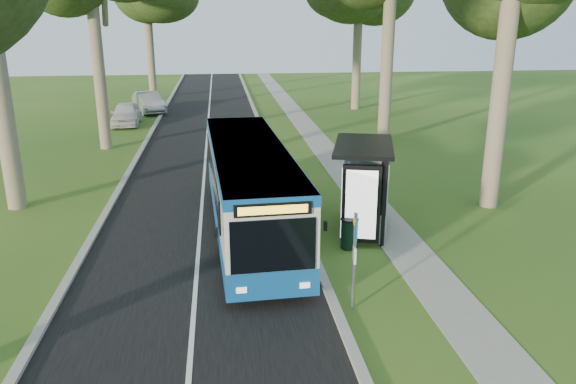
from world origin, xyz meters
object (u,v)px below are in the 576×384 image
Objects in this scene: bus_stop_sign at (355,250)px; bus_shelter at (371,173)px; litter_bin at (349,233)px; car_white at (126,114)px; bus at (249,188)px; car_silver at (149,102)px.

bus_shelter reaches higher than bus_stop_sign.
bus_shelter is 3.89× the size of litter_bin.
bus_shelter is at bearing -65.22° from car_white.
car_white is (-7.15, 20.69, -0.78)m from bus.
car_silver reaches higher than litter_bin.
car_white reaches higher than litter_bin.
litter_bin is 24.72m from car_white.
car_white is 0.95× the size of car_silver.
car_silver is at bearing 100.82° from bus.
bus is 4.45× the size of bus_stop_sign.
bus is 26.57m from car_silver.
bus_shelter reaches higher than litter_bin.
car_white is (-11.09, 21.43, -1.37)m from bus_shelter.
car_silver is (-6.23, 25.82, -0.76)m from bus.
car_silver reaches higher than car_white.
car_silver is (-10.17, 26.56, -1.35)m from bus_shelter.
bus_shelter is at bearing 50.01° from litter_bin.
car_silver is at bearing 111.22° from bus_stop_sign.
bus_shelter is 24.17m from car_white.
bus_stop_sign is (2.24, -5.63, 0.05)m from bus.
bus is at bearing 148.54° from litter_bin.
bus_shelter is (3.94, -0.74, 0.59)m from bus.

